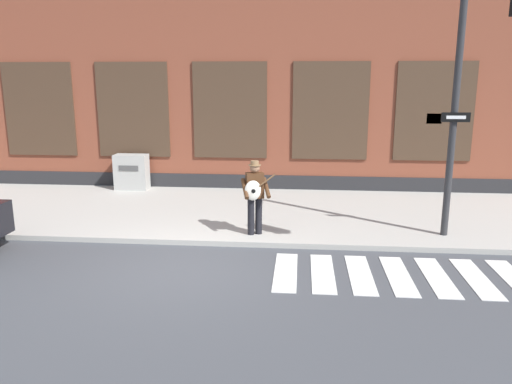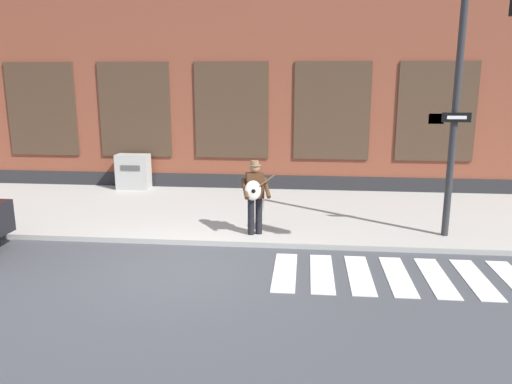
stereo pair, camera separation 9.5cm
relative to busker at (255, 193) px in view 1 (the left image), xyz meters
The scene contains 7 objects.
ground_plane 2.49m from the busker, 122.09° to the right, with size 160.00×160.00×0.00m, color #424449.
sidewalk 2.61m from the busker, 119.90° to the left, with size 28.00×5.29×0.12m.
building_backdrop 7.76m from the busker, 100.12° to the left, with size 28.00×4.06×9.47m.
crosswalk 3.80m from the busker, 30.55° to the right, with size 5.20×1.90×0.01m.
busker is the anchor object (origin of this frame).
traffic_light 5.06m from the busker, ahead, with size 0.60×2.98×5.20m.
utility_box 6.05m from the busker, 134.81° to the left, with size 1.02×0.53×1.09m.
Camera 1 is at (2.20, -8.65, 3.52)m, focal length 35.00 mm.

